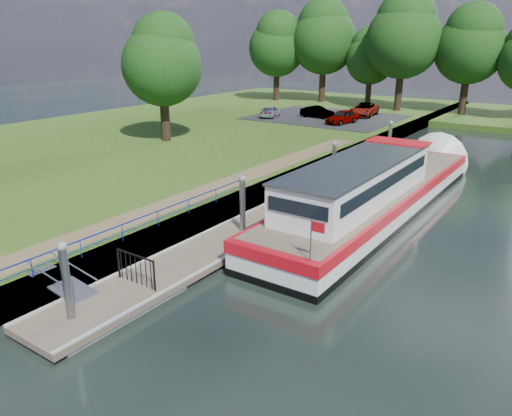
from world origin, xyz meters
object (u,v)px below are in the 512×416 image
Objects in this scene: barge at (379,191)px; car_b at (317,112)px; pontoon at (294,208)px; car_d at (364,110)px; car_a at (342,117)px; car_c at (271,112)px.

barge reaches higher than car_b.
barge is at bearing 35.32° from pontoon.
car_d is (-8.10, 27.78, 1.31)m from pontoon.
barge is at bearing -72.92° from car_d.
car_b is at bearing 115.61° from pontoon.
car_d is at bearing 114.86° from barge.
car_a is at bearing -112.10° from car_b.
car_b reaches higher than pontoon.
car_b is at bearing -139.32° from car_d.
car_a is (-7.86, 22.15, 1.29)m from pontoon.
car_b is (-15.08, 21.41, 0.33)m from barge.
car_c is at bearing -149.85° from car_d.
car_d is (7.64, 5.95, 0.13)m from car_c.
pontoon is 4.50m from barge.
pontoon is at bearing -81.53° from car_d.
barge reaches higher than car_c.
car_a reaches higher than car_c.
car_c is at bearing 125.78° from pontoon.
car_a is at bearing 109.54° from pontoon.
pontoon is 6.33× the size of car_d.
car_b is at bearing 164.38° from car_a.
pontoon is 28.97m from car_d.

